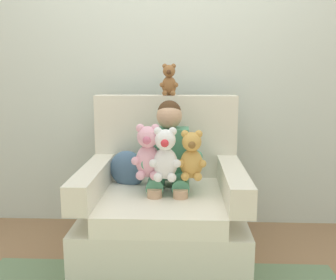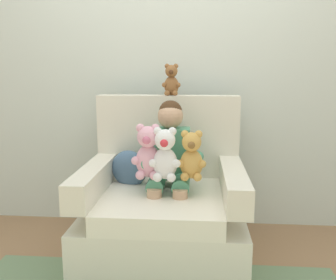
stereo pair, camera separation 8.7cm
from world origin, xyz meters
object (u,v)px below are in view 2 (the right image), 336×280
at_px(seated_child, 170,157).
at_px(plush_pink, 148,153).
at_px(armchair, 164,209).
at_px(plush_brown_on_backrest, 171,81).
at_px(throw_pillow, 129,169).
at_px(plush_white, 165,155).
at_px(plush_honey, 191,157).

bearing_deg(seated_child, plush_pink, -137.15).
relative_size(armchair, plush_brown_on_backrest, 4.68).
height_order(seated_child, plush_brown_on_backrest, plush_brown_on_backrest).
distance_m(seated_child, plush_brown_on_backrest, 0.58).
relative_size(plush_pink, throw_pillow, 1.32).
distance_m(armchair, throw_pillow, 0.37).
xyz_separation_m(seated_child, plush_white, (-0.02, -0.17, 0.05)).
bearing_deg(plush_pink, plush_honey, -9.64).
xyz_separation_m(seated_child, plush_brown_on_backrest, (-0.01, 0.32, 0.49)).
bearing_deg(plush_pink, throw_pillow, 117.85).
height_order(plush_honey, plush_brown_on_backrest, plush_brown_on_backrest).
bearing_deg(plush_pink, plush_white, -25.98).
bearing_deg(plush_pink, plush_brown_on_backrest, 68.35).
relative_size(plush_pink, plush_brown_on_backrest, 1.51).
height_order(seated_child, throw_pillow, seated_child).
bearing_deg(plush_white, plush_pink, 166.78).
bearing_deg(throw_pillow, armchair, -26.27).
bearing_deg(plush_honey, seated_child, 133.47).
bearing_deg(plush_honey, plush_pink, 175.98).
distance_m(plush_white, throw_pillow, 0.42).
bearing_deg(throw_pillow, seated_child, -18.73).
xyz_separation_m(armchair, throw_pillow, (-0.26, 0.13, 0.24)).
bearing_deg(armchair, plush_pink, -130.03).
bearing_deg(throw_pillow, plush_brown_on_backrest, 37.98).
bearing_deg(plush_honey, plush_white, -172.56).
height_order(plush_brown_on_backrest, throw_pillow, plush_brown_on_backrest).
relative_size(plush_honey, plush_white, 0.94).
distance_m(armchair, plush_white, 0.42).
xyz_separation_m(armchair, plush_pink, (-0.09, -0.11, 0.41)).
relative_size(plush_brown_on_backrest, throw_pillow, 0.87).
bearing_deg(seated_child, plush_brown_on_backrest, 87.74).
bearing_deg(plush_white, seated_child, 90.21).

